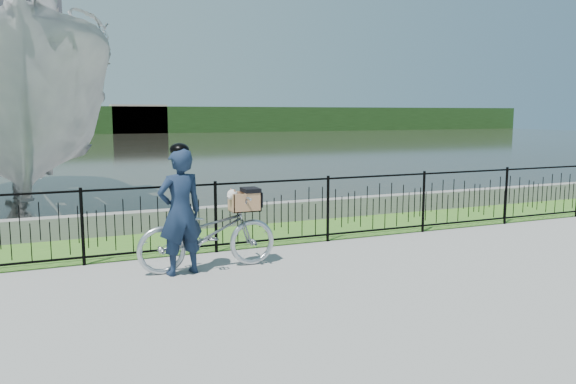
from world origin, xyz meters
name	(u,v)px	position (x,y,z in m)	size (l,w,h in m)	color
ground	(316,271)	(0.00, 0.00, 0.00)	(120.00, 120.00, 0.00)	gray
grass_strip	(254,235)	(0.00, 2.60, 0.00)	(60.00, 2.00, 0.01)	#407223
water	(104,146)	(0.00, 33.00, 0.00)	(120.00, 120.00, 0.00)	#292920
quay_wall	(237,215)	(0.00, 3.60, 0.20)	(60.00, 0.30, 0.40)	slate
fence	(274,213)	(0.00, 1.60, 0.58)	(14.00, 0.06, 1.15)	black
far_treeline	(81,120)	(0.00, 60.00, 1.50)	(120.00, 6.00, 3.00)	#203F18
far_building_right	(139,119)	(6.00, 58.50, 1.60)	(6.00, 3.00, 3.20)	#A89987
bicycle_rig	(209,232)	(-1.36, 0.70, 0.53)	(1.99, 0.69, 1.16)	#B1B6BE
cyclist	(180,210)	(-1.78, 0.60, 0.90)	(0.71, 0.54, 1.81)	#15223A
boat_near	(18,115)	(-4.04, 8.33, 2.17)	(4.87, 11.02, 5.95)	#B4B4B4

